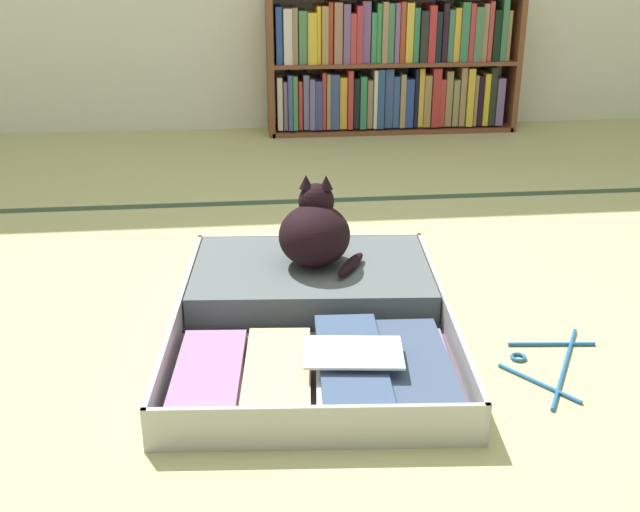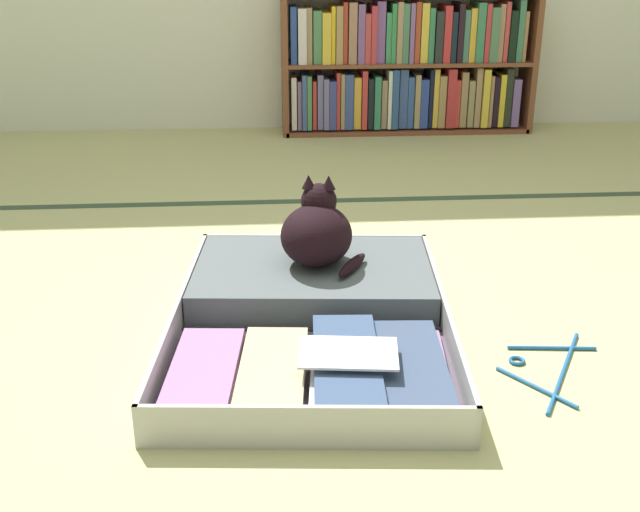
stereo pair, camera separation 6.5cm
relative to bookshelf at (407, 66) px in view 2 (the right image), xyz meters
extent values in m
plane|color=#B9B87B|center=(-0.52, -2.26, -0.35)|extent=(10.00, 10.00, 0.00)
cube|color=#354935|center=(-0.52, -1.16, -0.35)|extent=(4.80, 0.05, 0.00)
cube|color=brown|center=(-0.64, 0.00, 0.01)|extent=(0.03, 0.23, 0.73)
cube|color=brown|center=(0.66, 0.00, 0.01)|extent=(0.03, 0.23, 0.73)
cube|color=brown|center=(0.01, 0.00, -0.34)|extent=(1.30, 0.23, 0.02)
cube|color=brown|center=(0.01, 0.00, 0.01)|extent=(1.27, 0.23, 0.02)
cube|color=beige|center=(-0.60, 0.01, -0.18)|extent=(0.03, 0.19, 0.27)
cube|color=slate|center=(-0.57, 0.00, -0.19)|extent=(0.02, 0.19, 0.25)
cube|color=#3D538D|center=(-0.54, -0.01, -0.17)|extent=(0.02, 0.19, 0.28)
cube|color=#45844D|center=(-0.52, 0.00, -0.18)|extent=(0.02, 0.19, 0.28)
cube|color=red|center=(-0.49, 0.01, -0.19)|extent=(0.02, 0.19, 0.25)
cube|color=slate|center=(-0.46, 0.01, -0.17)|extent=(0.03, 0.19, 0.28)
cube|color=slate|center=(-0.43, 0.00, -0.18)|extent=(0.03, 0.19, 0.26)
cube|color=#373D7F|center=(-0.40, 0.00, -0.19)|extent=(0.04, 0.19, 0.25)
cube|color=#AF312C|center=(-0.37, 0.00, -0.17)|extent=(0.02, 0.19, 0.29)
cube|color=#958157|center=(-0.34, 0.00, -0.17)|extent=(0.02, 0.19, 0.29)
cube|color=#384986|center=(-0.31, 0.00, -0.17)|extent=(0.04, 0.19, 0.28)
cube|color=gold|center=(-0.27, 0.01, -0.18)|extent=(0.04, 0.19, 0.27)
cube|color=#BF3534|center=(-0.23, -0.01, -0.16)|extent=(0.03, 0.19, 0.30)
cube|color=black|center=(-0.20, 0.00, -0.18)|extent=(0.03, 0.19, 0.26)
cube|color=#337C58|center=(-0.16, -0.01, -0.18)|extent=(0.03, 0.19, 0.27)
cube|color=#987759|center=(-0.12, 0.00, -0.19)|extent=(0.03, 0.19, 0.25)
cube|color=silver|center=(-0.10, 0.00, -0.16)|extent=(0.02, 0.19, 0.30)
cube|color=#2A4A80|center=(-0.07, -0.01, -0.16)|extent=(0.03, 0.19, 0.31)
cube|color=#354B84|center=(-0.02, 0.01, -0.16)|extent=(0.04, 0.19, 0.31)
cube|color=#325195|center=(0.02, 0.01, -0.18)|extent=(0.03, 0.19, 0.27)
cube|color=#9D8459|center=(0.05, 0.00, -0.18)|extent=(0.03, 0.19, 0.28)
cube|color=#2A4095|center=(0.09, 0.00, -0.19)|extent=(0.04, 0.19, 0.25)
cube|color=black|center=(0.12, 0.00, -0.16)|extent=(0.02, 0.19, 0.31)
cube|color=gold|center=(0.15, 0.01, -0.16)|extent=(0.03, 0.19, 0.31)
cube|color=#9E7D4C|center=(0.18, 0.00, -0.18)|extent=(0.04, 0.19, 0.27)
cube|color=#B12E31|center=(0.23, 0.00, -0.16)|extent=(0.04, 0.19, 0.31)
cube|color=#BE372F|center=(0.26, 0.01, -0.19)|extent=(0.03, 0.19, 0.25)
cube|color=#967851|center=(0.30, 0.01, -0.17)|extent=(0.04, 0.19, 0.29)
cube|color=#8F8358|center=(0.34, 0.01, -0.19)|extent=(0.03, 0.19, 0.24)
cube|color=#9E7E5A|center=(0.37, 0.00, -0.16)|extent=(0.03, 0.19, 0.31)
cube|color=gold|center=(0.41, -0.01, -0.16)|extent=(0.03, 0.19, 0.30)
cube|color=#93704B|center=(0.44, 0.00, -0.18)|extent=(0.02, 0.19, 0.27)
cube|color=black|center=(0.47, 0.01, -0.18)|extent=(0.03, 0.19, 0.26)
cube|color=gold|center=(0.50, 0.00, -0.18)|extent=(0.03, 0.19, 0.27)
cube|color=#232A1F|center=(0.54, 0.00, -0.16)|extent=(0.04, 0.19, 0.31)
cube|color=#725797|center=(0.58, 0.00, -0.19)|extent=(0.04, 0.19, 0.25)
cube|color=#2C4895|center=(-0.59, 0.01, 0.16)|extent=(0.03, 0.19, 0.28)
cube|color=silver|center=(-0.55, -0.01, 0.16)|extent=(0.04, 0.19, 0.27)
cube|color=#937854|center=(-0.52, 0.00, 0.16)|extent=(0.03, 0.19, 0.28)
cube|color=#4B8155|center=(-0.47, 0.01, 0.15)|extent=(0.04, 0.19, 0.26)
cube|color=gold|center=(-0.43, -0.01, 0.15)|extent=(0.04, 0.19, 0.25)
cube|color=yellow|center=(-0.39, 0.00, 0.16)|extent=(0.02, 0.19, 0.28)
cube|color=#A4814F|center=(-0.36, -0.01, 0.16)|extent=(0.03, 0.19, 0.28)
cube|color=#B73E27|center=(-0.33, 0.01, 0.17)|extent=(0.02, 0.19, 0.30)
cube|color=#A1715A|center=(-0.30, -0.01, 0.17)|extent=(0.04, 0.19, 0.30)
cube|color=#734F88|center=(-0.25, -0.01, 0.17)|extent=(0.03, 0.19, 0.29)
cube|color=#BE3A3E|center=(-0.22, -0.01, 0.15)|extent=(0.03, 0.19, 0.25)
cube|color=#B5373E|center=(-0.19, -0.01, 0.17)|extent=(0.03, 0.19, 0.28)
cube|color=#754E90|center=(-0.15, 0.01, 0.18)|extent=(0.04, 0.19, 0.30)
cube|color=#3A8859|center=(-0.11, 0.01, 0.15)|extent=(0.03, 0.19, 0.25)
cube|color=#348A4D|center=(-0.09, 0.00, 0.17)|extent=(0.02, 0.19, 0.29)
cube|color=#A27F5F|center=(-0.06, -0.01, 0.17)|extent=(0.03, 0.19, 0.30)
cube|color=#447758|center=(-0.03, 0.00, 0.17)|extent=(0.03, 0.19, 0.29)
cube|color=#7F568F|center=(0.00, -0.01, 0.17)|extent=(0.02, 0.19, 0.29)
cube|color=#AE4427|center=(0.03, 0.00, 0.17)|extent=(0.03, 0.19, 0.30)
cube|color=gold|center=(0.07, 0.01, 0.17)|extent=(0.04, 0.19, 0.30)
cube|color=#357D56|center=(0.11, 0.00, 0.16)|extent=(0.03, 0.19, 0.27)
cube|color=#242727|center=(0.14, -0.01, 0.15)|extent=(0.04, 0.19, 0.26)
cube|color=red|center=(0.19, -0.01, 0.16)|extent=(0.04, 0.19, 0.28)
cube|color=black|center=(0.22, 0.00, 0.15)|extent=(0.03, 0.19, 0.25)
cube|color=black|center=(0.25, -0.01, 0.17)|extent=(0.03, 0.19, 0.29)
cube|color=#40725F|center=(0.29, 0.00, 0.15)|extent=(0.03, 0.19, 0.26)
cube|color=gold|center=(0.32, 0.01, 0.16)|extent=(0.03, 0.19, 0.27)
cube|color=#377854|center=(0.36, 0.00, 0.17)|extent=(0.04, 0.19, 0.30)
cube|color=#BE343B|center=(0.40, 0.00, 0.17)|extent=(0.03, 0.19, 0.29)
cube|color=#4A7453|center=(0.43, -0.01, 0.16)|extent=(0.04, 0.19, 0.27)
cube|color=#9E785A|center=(0.47, 0.00, 0.17)|extent=(0.03, 0.19, 0.29)
cube|color=#C13D3C|center=(0.50, 0.01, 0.17)|extent=(0.02, 0.19, 0.30)
cube|color=black|center=(0.53, 0.00, 0.15)|extent=(0.04, 0.19, 0.26)
cube|color=#3D7658|center=(0.57, 0.01, 0.18)|extent=(0.03, 0.19, 0.31)
cube|color=#9D724B|center=(0.60, 0.01, 0.15)|extent=(0.02, 0.19, 0.25)
cube|color=#B2B1AB|center=(-0.66, -2.53, -0.34)|extent=(0.74, 0.54, 0.01)
cube|color=#B2B1AB|center=(-0.68, -2.76, -0.30)|extent=(0.70, 0.07, 0.10)
cube|color=#B2B1AB|center=(-1.01, -2.50, -0.30)|extent=(0.05, 0.49, 0.10)
cube|color=#B2B1AB|center=(-0.31, -2.56, -0.30)|extent=(0.05, 0.49, 0.10)
cube|color=#504854|center=(-0.66, -2.53, -0.33)|extent=(0.72, 0.52, 0.01)
cube|color=#B2B1AB|center=(-0.62, -2.04, -0.34)|extent=(0.74, 0.54, 0.01)
cube|color=#B2B1AB|center=(-0.60, -1.81, -0.30)|extent=(0.70, 0.07, 0.10)
cube|color=#B2B1AB|center=(-0.97, -2.01, -0.30)|extent=(0.05, 0.49, 0.10)
cube|color=#B2B1AB|center=(-0.28, -2.07, -0.30)|extent=(0.05, 0.49, 0.10)
cube|color=#504854|center=(-0.62, -2.04, -0.33)|extent=(0.72, 0.52, 0.01)
cylinder|color=black|center=(-0.64, -2.29, -0.33)|extent=(0.68, 0.07, 0.02)
cube|color=gray|center=(-0.90, -2.51, -0.32)|extent=(0.17, 0.42, 0.02)
cube|color=#9F6DA1|center=(-0.90, -2.51, -0.30)|extent=(0.18, 0.36, 0.02)
cube|color=silver|center=(-0.74, -2.53, -0.32)|extent=(0.19, 0.37, 0.02)
cube|color=tan|center=(-0.75, -2.52, -0.30)|extent=(0.18, 0.37, 0.02)
cube|color=slate|center=(-0.58, -2.53, -0.32)|extent=(0.19, 0.38, 0.01)
cube|color=silver|center=(-0.58, -2.54, -0.30)|extent=(0.19, 0.39, 0.02)
cube|color=#3B4F73|center=(-0.57, -2.53, -0.28)|extent=(0.17, 0.42, 0.02)
cube|color=#936995|center=(-0.41, -2.54, -0.32)|extent=(0.19, 0.41, 0.02)
cube|color=#3A4B67|center=(-0.42, -2.54, -0.30)|extent=(0.18, 0.43, 0.02)
cube|color=silver|center=(-0.57, -2.54, -0.26)|extent=(0.24, 0.17, 0.01)
cube|color=#525B5E|center=(-0.62, -2.04, -0.29)|extent=(0.71, 0.51, 0.09)
torus|color=white|center=(-0.53, -2.06, -0.25)|extent=(0.12, 0.12, 0.01)
cylinder|color=black|center=(-0.80, -1.80, -0.30)|extent=(0.02, 0.02, 0.09)
cylinder|color=black|center=(-0.41, -1.83, -0.30)|extent=(0.02, 0.02, 0.09)
cube|color=yellow|center=(-0.65, -2.76, -0.33)|extent=(0.03, 0.00, 0.02)
cube|color=white|center=(-0.81, -2.75, -0.31)|extent=(0.03, 0.00, 0.03)
ellipsoid|color=black|center=(-0.61, -2.03, -0.16)|extent=(0.25, 0.27, 0.17)
ellipsoid|color=black|center=(-0.60, -1.97, -0.20)|extent=(0.16, 0.11, 0.10)
sphere|color=black|center=(-0.60, -1.98, -0.08)|extent=(0.10, 0.10, 0.10)
cone|color=black|center=(-0.57, -1.99, -0.02)|extent=(0.04, 0.04, 0.04)
cone|color=black|center=(-0.63, -1.98, -0.02)|extent=(0.04, 0.04, 0.04)
sphere|color=gold|center=(-0.57, -1.95, -0.07)|extent=(0.02, 0.02, 0.02)
sphere|color=gold|center=(-0.61, -1.94, -0.07)|extent=(0.02, 0.02, 0.02)
ellipsoid|color=black|center=(-0.51, -2.10, -0.23)|extent=(0.11, 0.17, 0.03)
cylinder|color=#205A92|center=(-0.05, -2.51, -0.34)|extent=(0.21, 0.36, 0.01)
cylinder|color=#205A92|center=(-0.14, -2.58, -0.34)|extent=(0.14, 0.19, 0.01)
cylinder|color=#205A92|center=(-0.03, -2.40, -0.34)|extent=(0.22, 0.03, 0.01)
torus|color=#205A92|center=(-0.14, -2.46, -0.34)|extent=(0.06, 0.06, 0.01)
camera|label=1|loc=(-0.81, -4.07, 0.62)|focal=43.27mm
camera|label=2|loc=(-0.75, -4.07, 0.62)|focal=43.27mm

